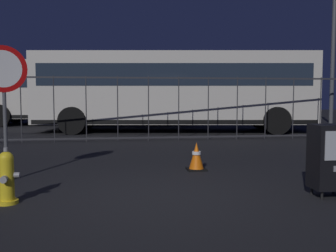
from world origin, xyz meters
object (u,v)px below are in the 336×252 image
Objects in this scene: street_light_near_right at (334,22)px; bus_near at (174,88)px; newspaper_box_primary at (329,157)px; traffic_cone at (196,157)px; bus_far at (86,89)px; fire_hydrant at (7,177)px; stop_sign at (4,84)px.

bus_near is at bearing 157.41° from street_light_near_right.
newspaper_box_primary is 2.63m from traffic_cone.
newspaper_box_primary is 10.16m from bus_near.
traffic_cone is at bearing -136.87° from street_light_near_right.
street_light_near_right reaches higher than newspaper_box_primary.
bus_near is at bearing -45.90° from bus_far.
fire_hydrant is 10.61m from bus_near.
bus_near is (4.13, 8.42, 0.11)m from stop_sign.
fire_hydrant is 14.12m from bus_far.
bus_far is at bearing 103.05° from traffic_cone.
fire_hydrant is 0.07× the size of bus_far.
street_light_near_right reaches higher than bus_far.
stop_sign is (-4.74, 1.65, 1.03)m from newspaper_box_primary.
traffic_cone is at bearing -73.37° from bus_far.
stop_sign reaches higher than traffic_cone.
traffic_cone is 9.12m from street_light_near_right.
stop_sign is 12.66m from bus_far.
bus_near is (0.81, 7.89, 1.45)m from traffic_cone.
street_light_near_right is (9.04, 7.63, 3.61)m from fire_hydrant.
traffic_cone is (3.32, 0.53, -1.34)m from stop_sign.
fire_hydrant is at bearing -75.57° from stop_sign.
newspaper_box_primary is at bearing -19.24° from stop_sign.
newspaper_box_primary is 14.96m from bus_far.
bus_near is (3.77, 9.82, 1.36)m from fire_hydrant.
stop_sign is (-0.36, 1.40, 1.25)m from fire_hydrant.
bus_near is 1.01× the size of bus_far.
street_light_near_right reaches higher than stop_sign.
bus_far reaches higher than fire_hydrant.
bus_far is at bearing 138.60° from bus_near.
stop_sign is 11.52m from street_light_near_right.
street_light_near_right is at bearing 33.53° from stop_sign.
street_light_near_right is at bearing -14.52° from bus_near.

